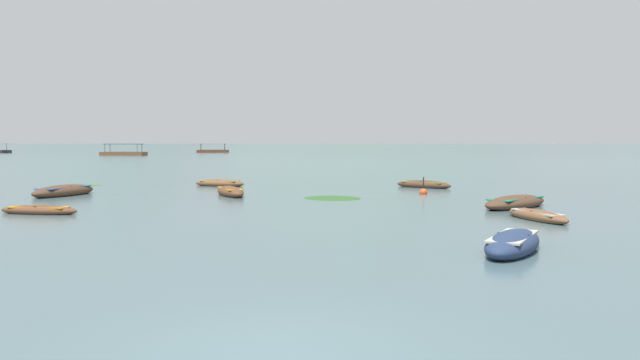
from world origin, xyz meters
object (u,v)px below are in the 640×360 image
object	(u,v)px
rowboat_6	(230,192)
mooring_buoy	(423,192)
rowboat_3	(39,210)
rowboat_4	(423,185)
ferry_0	(124,153)
rowboat_7	(515,203)
ferry_2	(213,151)
rowboat_0	(513,244)
rowboat_8	(220,183)
rowboat_1	(64,191)
rowboat_5	(537,216)

from	to	relation	value
rowboat_6	mooring_buoy	bearing A→B (deg)	-0.77
rowboat_3	rowboat_4	size ratio (longest dim) A/B	1.02
rowboat_6	ferry_0	size ratio (longest dim) A/B	0.40
rowboat_7	ferry_2	xyz separation A→B (m)	(-22.06, 134.36, 0.25)
rowboat_0	rowboat_6	size ratio (longest dim) A/B	0.92
rowboat_0	rowboat_7	world-z (taller)	rowboat_0
rowboat_4	ferry_0	distance (m)	99.00
rowboat_8	rowboat_3	bearing A→B (deg)	-112.59
mooring_buoy	rowboat_1	bearing A→B (deg)	176.93
rowboat_0	rowboat_1	distance (m)	24.13
rowboat_4	rowboat_5	distance (m)	15.44
rowboat_8	ferry_0	world-z (taller)	ferry_0
rowboat_4	rowboat_5	size ratio (longest dim) A/B	0.97
rowboat_5	mooring_buoy	world-z (taller)	mooring_buoy
ferry_2	rowboat_4	bearing A→B (deg)	-80.21
rowboat_3	rowboat_5	size ratio (longest dim) A/B	0.98
rowboat_7	ferry_0	bearing A→B (deg)	110.01
rowboat_7	mooring_buoy	xyz separation A→B (m)	(-2.06, 6.87, -0.10)
rowboat_4	ferry_0	world-z (taller)	ferry_0
rowboat_5	rowboat_8	world-z (taller)	rowboat_8
mooring_buoy	rowboat_5	bearing A→B (deg)	-84.28
rowboat_0	ferry_0	world-z (taller)	ferry_0
rowboat_1	rowboat_3	xyz separation A→B (m)	(1.57, -8.25, -0.08)
rowboat_1	rowboat_4	size ratio (longest dim) A/B	1.35
rowboat_4	rowboat_3	bearing A→B (deg)	-147.12
rowboat_4	mooring_buoy	size ratio (longest dim) A/B	3.17
mooring_buoy	rowboat_0	bearing A→B (deg)	-97.81
rowboat_6	rowboat_8	bearing A→B (deg)	97.90
rowboat_4	ferry_0	xyz separation A→B (m)	(-36.76, 91.92, 0.27)
rowboat_5	ferry_2	xyz separation A→B (m)	(-21.10, 138.45, 0.30)
rowboat_0	rowboat_7	size ratio (longest dim) A/B	0.83
rowboat_0	rowboat_6	xyz separation A→B (m)	(-7.71, 17.06, -0.01)
rowboat_5	rowboat_6	bearing A→B (deg)	135.07
rowboat_0	rowboat_3	xyz separation A→B (m)	(-14.60, 9.67, -0.07)
rowboat_3	rowboat_8	bearing A→B (deg)	67.41
rowboat_4	rowboat_6	size ratio (longest dim) A/B	0.85
ferry_0	ferry_2	xyz separation A→B (m)	(15.54, 31.10, 0.00)
rowboat_3	mooring_buoy	xyz separation A→B (m)	(16.92, 7.26, -0.03)
rowboat_6	ferry_0	distance (m)	99.58
ferry_0	mooring_buoy	distance (m)	102.73
rowboat_4	rowboat_6	distance (m)	12.06
rowboat_1	rowboat_7	world-z (taller)	rowboat_1
rowboat_3	ferry_0	size ratio (longest dim) A/B	0.35
rowboat_6	rowboat_8	xyz separation A→B (m)	(-0.95, 6.87, -0.02)
rowboat_7	rowboat_8	world-z (taller)	rowboat_7
ferry_2	rowboat_6	bearing A→B (deg)	-85.52
rowboat_0	ferry_2	distance (m)	145.49
rowboat_7	ferry_2	bearing A→B (deg)	99.32
rowboat_6	mooring_buoy	xyz separation A→B (m)	(10.03, -0.13, -0.09)
rowboat_3	rowboat_6	world-z (taller)	rowboat_6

